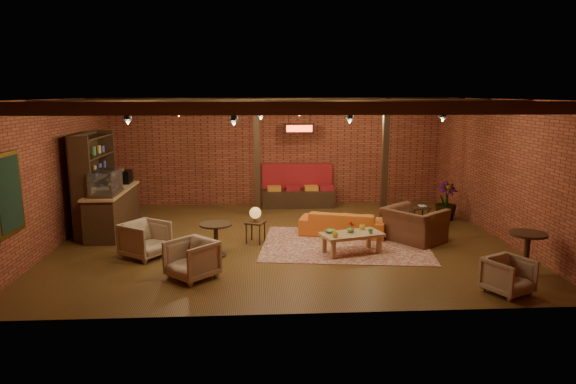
{
  "coord_description": "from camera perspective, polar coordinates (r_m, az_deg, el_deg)",
  "views": [
    {
      "loc": [
        -0.58,
        -11.35,
        3.33
      ],
      "look_at": [
        0.11,
        0.2,
        1.09
      ],
      "focal_mm": 32.0,
      "sensor_mm": 36.0,
      "label": 1
    }
  ],
  "objects": [
    {
      "name": "wall_front",
      "position": [
        7.57,
        1.05,
        -2.26
      ],
      "size": [
        10.0,
        0.02,
        3.2
      ],
      "primitive_type": "cube",
      "color": "brown",
      "rests_on": "ground"
    },
    {
      "name": "ceiling_pipe",
      "position": [
        12.97,
        -0.87,
        8.82
      ],
      "size": [
        9.6,
        0.12,
        0.12
      ],
      "primitive_type": "cylinder",
      "rotation": [
        0.0,
        1.57,
        0.0
      ],
      "color": "black",
      "rests_on": "ceiling"
    },
    {
      "name": "wall_right",
      "position": [
        12.76,
        22.56,
        2.31
      ],
      "size": [
        0.02,
        8.0,
        3.2
      ],
      "primitive_type": "cube",
      "color": "brown",
      "rests_on": "ground"
    },
    {
      "name": "post_left",
      "position": [
        14.05,
        -3.48,
        3.85
      ],
      "size": [
        0.16,
        0.16,
        3.2
      ],
      "primitive_type": "cube",
      "color": "black",
      "rests_on": "ground"
    },
    {
      "name": "floor",
      "position": [
        11.84,
        -0.48,
        -5.39
      ],
      "size": [
        10.0,
        10.0,
        0.0
      ],
      "primitive_type": "plane",
      "color": "#3A220E",
      "rests_on": "ground"
    },
    {
      "name": "service_counter",
      "position": [
        13.09,
        -18.96,
        -0.8
      ],
      "size": [
        0.8,
        2.5,
        1.6
      ],
      "primitive_type": null,
      "color": "black",
      "rests_on": "ground"
    },
    {
      "name": "post_right",
      "position": [
        13.88,
        10.73,
        3.59
      ],
      "size": [
        0.16,
        0.16,
        3.2
      ],
      "primitive_type": "cube",
      "color": "black",
      "rests_on": "ground"
    },
    {
      "name": "plant_tall",
      "position": [
        14.07,
        17.37,
        3.09
      ],
      "size": [
        2.09,
        2.09,
        3.06
      ],
      "primitive_type": "imported",
      "rotation": [
        0.0,
        0.0,
        0.25
      ],
      "color": "#4C7F4C",
      "rests_on": "floor"
    },
    {
      "name": "banquette",
      "position": [
        15.21,
        1.09,
        0.22
      ],
      "size": [
        2.1,
        0.7,
        1.0
      ],
      "primitive_type": null,
      "color": "maroon",
      "rests_on": "ground"
    },
    {
      "name": "ceiling_spotlights",
      "position": [
        11.37,
        -0.5,
        8.58
      ],
      "size": [
        6.4,
        4.4,
        0.28
      ],
      "primitive_type": null,
      "color": "black",
      "rests_on": "ceiling"
    },
    {
      "name": "armchair_b",
      "position": [
        9.54,
        -10.65,
        -7.17
      ],
      "size": [
        1.05,
        1.05,
        0.79
      ],
      "primitive_type": "imported",
      "rotation": [
        0.0,
        0.0,
        -0.78
      ],
      "color": "#B8AB8F",
      "rests_on": "floor"
    },
    {
      "name": "round_table_left",
      "position": [
        10.71,
        -8.01,
        -4.66
      ],
      "size": [
        0.67,
        0.67,
        0.69
      ],
      "color": "black",
      "rests_on": "floor"
    },
    {
      "name": "round_table_right",
      "position": [
        10.54,
        25.03,
        -5.51
      ],
      "size": [
        0.68,
        0.68,
        0.8
      ],
      "color": "black",
      "rests_on": "floor"
    },
    {
      "name": "wall_left",
      "position": [
        12.3,
        -24.46,
        1.87
      ],
      "size": [
        0.02,
        8.0,
        3.2
      ],
      "primitive_type": "cube",
      "color": "brown",
      "rests_on": "ground"
    },
    {
      "name": "ceiling_beams",
      "position": [
        11.36,
        -0.5,
        9.68
      ],
      "size": [
        9.8,
        6.4,
        0.22
      ],
      "primitive_type": null,
      "color": "black",
      "rests_on": "ceiling"
    },
    {
      "name": "coffee_table",
      "position": [
        10.89,
        7.02,
        -4.81
      ],
      "size": [
        1.4,
        0.98,
        0.69
      ],
      "rotation": [
        0.0,
        0.0,
        0.3
      ],
      "color": "#996847",
      "rests_on": "floor"
    },
    {
      "name": "rug",
      "position": [
        11.59,
        6.35,
        -5.79
      ],
      "size": [
        3.97,
        3.23,
        0.01
      ],
      "primitive_type": "cube",
      "rotation": [
        0.0,
        0.0,
        -0.13
      ],
      "color": "maroon",
      "rests_on": "floor"
    },
    {
      "name": "side_table_lamp",
      "position": [
        11.54,
        -3.65,
        -2.64
      ],
      "size": [
        0.51,
        0.51,
        0.82
      ],
      "rotation": [
        0.0,
        0.0,
        -0.37
      ],
      "color": "black",
      "rests_on": "floor"
    },
    {
      "name": "plant_counter",
      "position": [
        13.18,
        -18.42,
        1.16
      ],
      "size": [
        0.35,
        0.39,
        0.3
      ],
      "primitive_type": "imported",
      "color": "#337F33",
      "rests_on": "service_counter"
    },
    {
      "name": "service_sign",
      "position": [
        14.53,
        1.26,
        7.07
      ],
      "size": [
        0.86,
        0.06,
        0.3
      ],
      "primitive_type": "cube",
      "color": "red",
      "rests_on": "ceiling"
    },
    {
      "name": "armchair_right",
      "position": [
        11.94,
        13.88,
        -2.95
      ],
      "size": [
        1.36,
        1.43,
        1.06
      ],
      "primitive_type": "imported",
      "rotation": [
        0.0,
        0.0,
        2.23
      ],
      "color": "brown",
      "rests_on": "floor"
    },
    {
      "name": "armchair_far",
      "position": [
        9.46,
        23.3,
        -8.38
      ],
      "size": [
        0.87,
        0.85,
        0.68
      ],
      "primitive_type": "imported",
      "rotation": [
        0.0,
        0.0,
        0.46
      ],
      "color": "#B8AB8F",
      "rests_on": "floor"
    },
    {
      "name": "chalkboard_menu",
      "position": [
        10.19,
        -28.64,
        -0.18
      ],
      "size": [
        0.08,
        0.96,
        1.46
      ],
      "primitive_type": "cube",
      "color": "black",
      "rests_on": "wall_left"
    },
    {
      "name": "ceiling",
      "position": [
        11.36,
        -0.51,
        10.29
      ],
      "size": [
        10.0,
        8.0,
        0.02
      ],
      "primitive_type": "cube",
      "color": "black",
      "rests_on": "wall_back"
    },
    {
      "name": "sofa",
      "position": [
        12.27,
        6.09,
        -3.46
      ],
      "size": [
        2.13,
        1.32,
        0.58
      ],
      "primitive_type": "imported",
      "rotation": [
        0.0,
        0.0,
        2.85
      ],
      "color": "#CA5D1C",
      "rests_on": "floor"
    },
    {
      "name": "side_table_book",
      "position": [
        13.38,
        14.34,
        -1.72
      ],
      "size": [
        0.5,
        0.5,
        0.54
      ],
      "rotation": [
        0.0,
        0.0,
        0.09
      ],
      "color": "black",
      "rests_on": "floor"
    },
    {
      "name": "armchair_a",
      "position": [
        10.96,
        -15.6,
        -4.93
      ],
      "size": [
        1.07,
        1.08,
        0.82
      ],
      "primitive_type": "imported",
      "rotation": [
        0.0,
        0.0,
        0.96
      ],
      "color": "#B8AB8F",
      "rests_on": "floor"
    },
    {
      "name": "wall_back",
      "position": [
        15.46,
        -1.25,
        4.51
      ],
      "size": [
        10.0,
        0.02,
        3.2
      ],
      "primitive_type": "cube",
      "color": "brown",
      "rests_on": "ground"
    },
    {
      "name": "shelving_hutch",
      "position": [
        13.22,
        -20.62,
        0.97
      ],
      "size": [
        0.52,
        2.0,
        2.4
      ],
      "primitive_type": null,
      "color": "black",
      "rests_on": "ground"
    }
  ]
}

